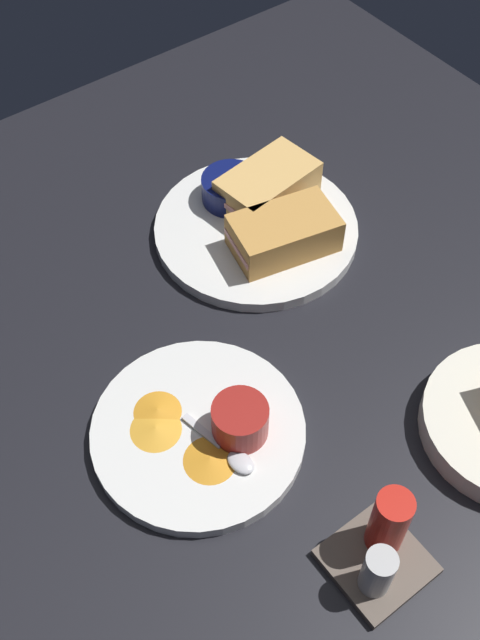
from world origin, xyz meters
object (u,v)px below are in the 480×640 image
object	(u,v)px
sandwich_half_near	(284,233)
condiment_caddy	(382,546)
plate_sandwich_main	(256,229)
ramekin_dark_sauce	(231,188)
spoon_by_dark_ramekin	(249,226)
plate_chips_companion	(198,432)
spoon_by_gravy_ramekin	(231,455)
ramekin_light_gravy	(240,420)
sandwich_half_far	(268,186)

from	to	relation	value
sandwich_half_near	condiment_caddy	bearing A→B (deg)	64.51
plate_sandwich_main	ramekin_dark_sauce	world-z (taller)	ramekin_dark_sauce
spoon_by_dark_ramekin	plate_chips_companion	world-z (taller)	spoon_by_dark_ramekin
plate_sandwich_main	sandwich_half_near	xyz separation A→B (cm)	(-0.49, 5.04, 3.20)
sandwich_half_near	spoon_by_dark_ramekin	world-z (taller)	sandwich_half_near
spoon_by_gravy_ramekin	ramekin_light_gravy	bearing A→B (deg)	-142.85
spoon_by_dark_ramekin	ramekin_light_gravy	size ratio (longest dim) A/B	1.64
plate_sandwich_main	sandwich_half_far	world-z (taller)	sandwich_half_far
sandwich_half_far	condiment_caddy	size ratio (longest dim) A/B	1.48
sandwich_half_near	sandwich_half_far	size ratio (longest dim) A/B	1.03
spoon_by_dark_ramekin	ramekin_light_gravy	world-z (taller)	ramekin_light_gravy
sandwich_half_near	plate_chips_companion	distance (cm)	28.47
plate_chips_companion	spoon_by_gravy_ramekin	distance (cm)	5.04
ramekin_dark_sauce	plate_chips_companion	size ratio (longest dim) A/B	0.34
sandwich_half_near	spoon_by_dark_ramekin	xyz separation A→B (cm)	(1.52, -5.18, -2.04)
spoon_by_dark_ramekin	sandwich_half_far	bearing A→B (deg)	-151.37
spoon_by_dark_ramekin	condiment_caddy	bearing A→B (deg)	69.10
sandwich_half_far	spoon_by_gravy_ramekin	xyz separation A→B (cm)	(26.53, 28.07, -2.04)
sandwich_half_near	sandwich_half_far	bearing A→B (deg)	-114.40
ramekin_dark_sauce	plate_chips_companion	world-z (taller)	ramekin_dark_sauce
ramekin_dark_sauce	spoon_by_dark_ramekin	xyz separation A→B (cm)	(1.38, 5.85, -1.52)
sandwich_half_near	ramekin_light_gravy	xyz separation A→B (cm)	(20.35, 18.15, -0.12)
plate_chips_companion	ramekin_light_gravy	distance (cm)	5.46
plate_sandwich_main	spoon_by_dark_ramekin	bearing A→B (deg)	-7.82
plate_sandwich_main	ramekin_light_gravy	world-z (taller)	ramekin_light_gravy
sandwich_half_far	spoon_by_dark_ramekin	xyz separation A→B (cm)	(5.15, 2.81, -2.04)
plate_sandwich_main	plate_chips_companion	bearing A→B (deg)	41.04
spoon_by_gravy_ramekin	condiment_caddy	world-z (taller)	condiment_caddy
sandwich_half_near	condiment_caddy	distance (cm)	40.83
spoon_by_gravy_ramekin	condiment_caddy	size ratio (longest dim) A/B	1.05
spoon_by_dark_ramekin	spoon_by_gravy_ramekin	xyz separation A→B (cm)	(21.38, 25.26, 0.00)
sandwich_half_near	sandwich_half_far	world-z (taller)	same
sandwich_half_near	plate_chips_companion	world-z (taller)	sandwich_half_near
condiment_caddy	ramekin_dark_sauce	bearing A→B (deg)	-110.00
sandwich_half_near	spoon_by_dark_ramekin	distance (cm)	5.77
spoon_by_dark_ramekin	plate_sandwich_main	bearing A→B (deg)	172.18
ramekin_dark_sauce	ramekin_light_gravy	world-z (taller)	ramekin_light_gravy
ramekin_dark_sauce	condiment_caddy	xyz separation A→B (cm)	(17.43, 47.88, -0.08)
spoon_by_dark_ramekin	ramekin_light_gravy	bearing A→B (deg)	51.09
spoon_by_dark_ramekin	spoon_by_gravy_ramekin	distance (cm)	33.10
ramekin_light_gravy	spoon_by_gravy_ramekin	bearing A→B (deg)	37.15
spoon_by_dark_ramekin	spoon_by_gravy_ramekin	size ratio (longest dim) A/B	1.00
ramekin_dark_sauce	spoon_by_dark_ramekin	size ratio (longest dim) A/B	0.80
sandwich_half_near	spoon_by_dark_ramekin	size ratio (longest dim) A/B	1.46
sandwich_half_far	spoon_by_gravy_ramekin	size ratio (longest dim) A/B	1.41
ramekin_dark_sauce	spoon_by_gravy_ramekin	bearing A→B (deg)	53.81
plate_sandwich_main	ramekin_dark_sauce	size ratio (longest dim) A/B	3.38
spoon_by_gravy_ramekin	sandwich_half_near	bearing A→B (deg)	-138.76
ramekin_dark_sauce	spoon_by_dark_ramekin	distance (cm)	6.20
plate_sandwich_main	spoon_by_gravy_ramekin	bearing A→B (deg)	48.27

